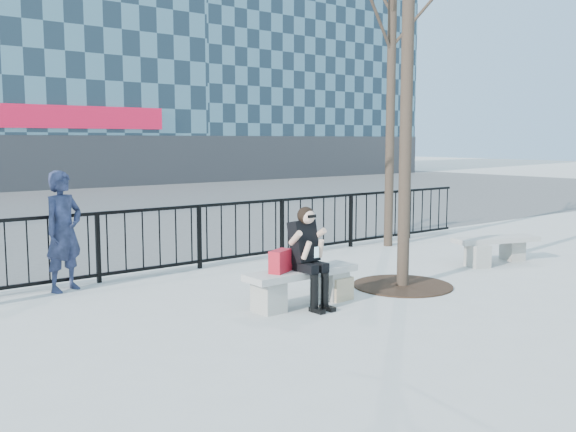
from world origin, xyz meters
TOP-DOWN VIEW (x-y plane):
  - ground at (0.00, 0.00)m, footprint 120.00×120.00m
  - street_surface at (0.00, 15.00)m, footprint 60.00×23.00m
  - railing at (0.00, 3.00)m, footprint 14.00×0.06m
  - building_right at (20.00, 27.00)m, footprint 16.20×10.20m
  - tree_grate at (1.90, -0.10)m, footprint 1.50×1.50m
  - bench_main at (0.00, 0.00)m, footprint 1.65×0.46m
  - bench_second at (4.59, 0.09)m, footprint 1.60×0.45m
  - seated_woman at (0.00, -0.16)m, footprint 0.50×0.64m
  - handbag at (-0.35, 0.02)m, footprint 0.39×0.30m
  - shopping_bag at (0.59, -0.16)m, footprint 0.34×0.13m
  - standing_man at (-2.19, 2.80)m, footprint 0.76×0.64m

SIDE VIEW (x-z plane):
  - ground at x=0.00m, z-range 0.00..0.00m
  - street_surface at x=0.00m, z-range 0.00..0.01m
  - tree_grate at x=1.90m, z-range 0.00..0.02m
  - shopping_bag at x=0.59m, z-range 0.00..0.32m
  - bench_second at x=4.59m, z-range 0.05..0.53m
  - bench_main at x=0.00m, z-range 0.06..0.55m
  - railing at x=0.00m, z-range 0.00..1.11m
  - handbag at x=-0.35m, z-range 0.49..0.78m
  - seated_woman at x=0.00m, z-range 0.00..1.34m
  - standing_man at x=-2.19m, z-range 0.00..1.77m
  - building_right at x=20.00m, z-range 0.00..20.60m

